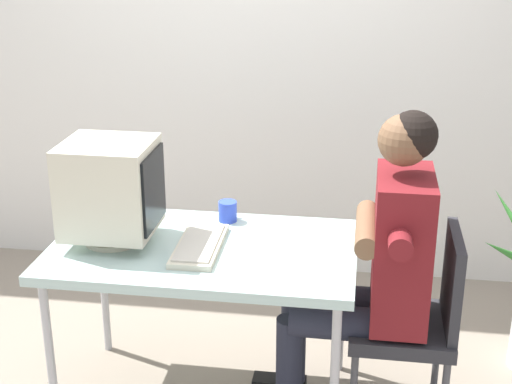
{
  "coord_description": "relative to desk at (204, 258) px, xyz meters",
  "views": [
    {
      "loc": [
        0.63,
        -2.72,
        2.02
      ],
      "look_at": [
        0.22,
        0.0,
        0.99
      ],
      "focal_mm": 52.25,
      "sensor_mm": 36.0,
      "label": 1
    }
  ],
  "objects": [
    {
      "name": "crt_monitor",
      "position": [
        -0.38,
        -0.01,
        0.29
      ],
      "size": [
        0.37,
        0.34,
        0.43
      ],
      "color": "beige",
      "rests_on": "desk"
    },
    {
      "name": "office_chair",
      "position": [
        0.88,
        0.01,
        -0.21
      ],
      "size": [
        0.42,
        0.42,
        0.85
      ],
      "color": "#4C4C51",
      "rests_on": "ground_plane"
    },
    {
      "name": "person_seated",
      "position": [
        0.7,
        0.01,
        0.03
      ],
      "size": [
        0.72,
        0.6,
        1.34
      ],
      "color": "maroon",
      "rests_on": "ground_plane"
    },
    {
      "name": "wall_back",
      "position": [
        0.3,
        1.4,
        0.81
      ],
      "size": [
        8.0,
        0.1,
        3.0
      ],
      "primitive_type": "cube",
      "color": "silver",
      "rests_on": "ground_plane"
    },
    {
      "name": "desk_mug",
      "position": [
        0.05,
        0.28,
        0.1
      ],
      "size": [
        0.08,
        0.09,
        0.09
      ],
      "color": "blue",
      "rests_on": "desk"
    },
    {
      "name": "desk",
      "position": [
        0.0,
        0.0,
        0.0
      ],
      "size": [
        1.26,
        0.75,
        0.74
      ],
      "color": "#B7B7BC",
      "rests_on": "ground_plane"
    },
    {
      "name": "keyboard",
      "position": [
        -0.01,
        -0.02,
        0.07
      ],
      "size": [
        0.18,
        0.42,
        0.03
      ],
      "color": "beige",
      "rests_on": "desk"
    }
  ]
}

